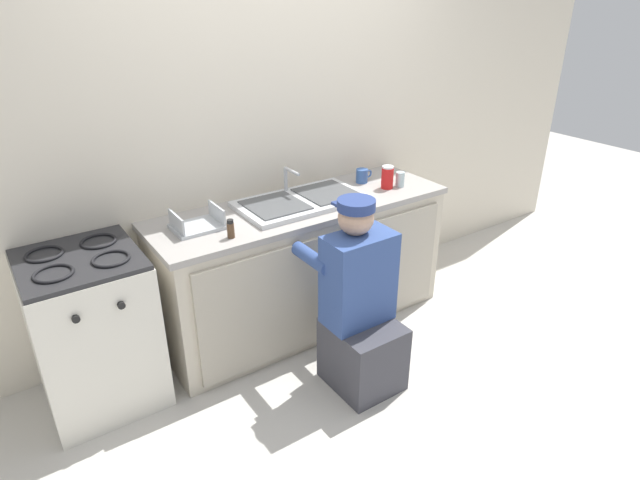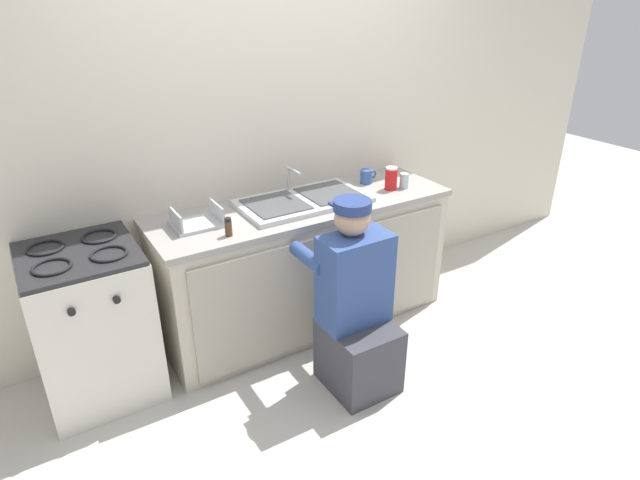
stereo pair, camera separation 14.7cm
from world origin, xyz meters
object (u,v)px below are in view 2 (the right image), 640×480
at_px(spice_bottle_pepper, 228,227).
at_px(water_glass, 404,181).
at_px(plumber_person, 356,313).
at_px(dish_rack_tray, 197,222).
at_px(sink_double_basin, 303,200).
at_px(stove_range, 93,323).
at_px(coffee_mug, 366,176).
at_px(soda_cup_red, 391,178).

distance_m(spice_bottle_pepper, water_glass, 1.30).
bearing_deg(spice_bottle_pepper, water_glass, 4.06).
bearing_deg(water_glass, spice_bottle_pepper, -175.94).
bearing_deg(plumber_person, dish_rack_tray, 130.75).
height_order(sink_double_basin, stove_range, sink_double_basin).
bearing_deg(sink_double_basin, spice_bottle_pepper, -160.82).
bearing_deg(sink_double_basin, stove_range, -179.91).
relative_size(coffee_mug, soda_cup_red, 0.83).
bearing_deg(stove_range, dish_rack_tray, 1.64).
bearing_deg(dish_rack_tray, soda_cup_red, -4.49).
bearing_deg(plumber_person, soda_cup_red, 41.24).
bearing_deg(sink_double_basin, plumber_person, -95.64).
relative_size(dish_rack_tray, coffee_mug, 2.22).
xyz_separation_m(stove_range, coffee_mug, (1.88, 0.10, 0.47)).
height_order(dish_rack_tray, coffee_mug, dish_rack_tray).
distance_m(sink_double_basin, plumber_person, 0.81).
relative_size(dish_rack_tray, water_glass, 2.80).
distance_m(coffee_mug, spice_bottle_pepper, 1.17).
relative_size(soda_cup_red, water_glass, 1.52).
bearing_deg(dish_rack_tray, spice_bottle_pepper, -65.80).
bearing_deg(dish_rack_tray, water_glass, -5.17).
height_order(soda_cup_red, water_glass, soda_cup_red).
bearing_deg(water_glass, dish_rack_tray, 174.83).
xyz_separation_m(stove_range, dish_rack_tray, (0.64, 0.02, 0.45)).
height_order(dish_rack_tray, spice_bottle_pepper, dish_rack_tray).
distance_m(plumber_person, soda_cup_red, 1.03).
height_order(stove_range, coffee_mug, coffee_mug).
bearing_deg(soda_cup_red, water_glass, -14.44).
relative_size(soda_cup_red, spice_bottle_pepper, 1.45).
bearing_deg(water_glass, sink_double_basin, 171.27).
bearing_deg(soda_cup_red, stove_range, 177.53).
xyz_separation_m(coffee_mug, spice_bottle_pepper, (-1.13, -0.30, 0.00)).
bearing_deg(spice_bottle_pepper, coffee_mug, 14.70).
relative_size(coffee_mug, water_glass, 1.26).
xyz_separation_m(stove_range, spice_bottle_pepper, (0.74, -0.20, 0.47)).
height_order(sink_double_basin, plumber_person, plumber_person).
height_order(sink_double_basin, soda_cup_red, sink_double_basin).
height_order(soda_cup_red, spice_bottle_pepper, soda_cup_red).
distance_m(sink_double_basin, dish_rack_tray, 0.68).
relative_size(stove_range, coffee_mug, 7.03).
xyz_separation_m(sink_double_basin, stove_range, (-1.32, -0.00, -0.44)).
height_order(stove_range, dish_rack_tray, dish_rack_tray).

